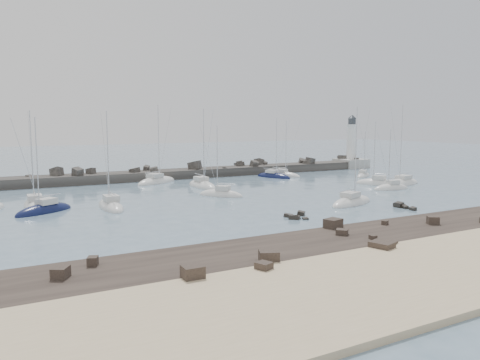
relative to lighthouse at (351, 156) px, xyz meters
name	(u,v)px	position (x,y,z in m)	size (l,w,h in m)	color
ground	(282,204)	(-47.00, -38.00, -3.09)	(400.00, 400.00, 0.00)	slate
rock_shelf	(396,237)	(-47.26, -60.00, -3.07)	(140.00, 12.21, 1.76)	#2A221D
rock_cluster_near	(294,217)	(-50.90, -46.71, -3.08)	(3.57, 3.67, 1.22)	black
rock_cluster_far	(401,206)	(-33.73, -48.25, -2.90)	(1.32, 3.80, 1.09)	black
breakwater	(150,178)	(-54.61, 0.01, -2.79)	(115.00, 7.42, 5.10)	#2F2C2A
lighthouse	(351,156)	(0.00, 0.00, 0.00)	(7.00, 7.00, 14.60)	#A4A59F
sailboat_1	(35,206)	(-78.87, -23.60, -2.94)	(3.01, 9.27, 14.68)	silver
sailboat_2	(44,211)	(-78.11, -28.11, -2.94)	(8.64, 6.79, 13.68)	#0E153B
sailboat_3	(111,207)	(-69.62, -29.23, -2.94)	(2.88, 9.15, 14.57)	silver
sailboat_4	(157,182)	(-55.27, -6.01, -2.94)	(10.60, 8.20, 16.45)	silver
sailboat_5	(221,195)	(-51.39, -26.90, -2.94)	(6.69, 7.49, 12.39)	silver
sailboat_6	(202,186)	(-49.79, -15.78, -2.94)	(3.35, 9.84, 15.46)	silver
sailboat_7	(352,203)	(-37.89, -42.75, -2.94)	(10.10, 5.94, 15.26)	silver
sailboat_8	(273,177)	(-29.88, -8.97, -2.96)	(5.48, 9.17, 13.80)	#0E153B
sailboat_9	(391,189)	(-21.41, -34.59, -2.94)	(7.44, 3.04, 11.69)	silver
sailboat_10	(377,184)	(-19.05, -28.74, -2.93)	(6.04, 8.41, 13.14)	silver
sailboat_11	(402,184)	(-14.71, -30.92, -2.95)	(10.83, 5.37, 16.25)	silver
sailboat_12	(363,176)	(-11.79, -17.29, -2.95)	(6.83, 5.31, 10.84)	silver
sailboat_13	(283,176)	(-26.87, -8.14, -2.96)	(6.19, 8.65, 13.26)	silver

